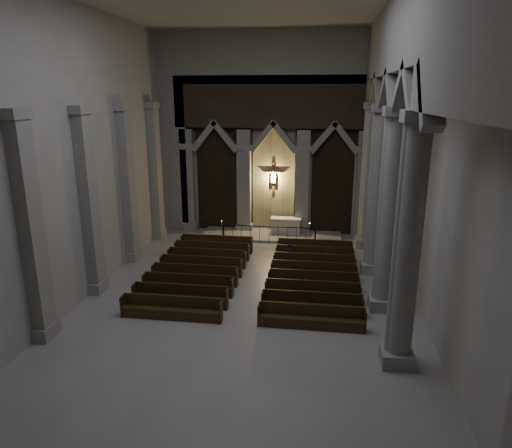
# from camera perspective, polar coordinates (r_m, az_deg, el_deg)

# --- Properties ---
(room) EXTENTS (24.00, 24.10, 12.00)m
(room) POSITION_cam_1_polar(r_m,az_deg,el_deg) (16.28, -1.97, 12.96)
(room) COLOR gray
(room) RESTS_ON ground
(sanctuary_wall) EXTENTS (14.00, 0.77, 12.00)m
(sanctuary_wall) POSITION_cam_1_polar(r_m,az_deg,el_deg) (27.75, 2.24, 12.15)
(sanctuary_wall) COLOR gray
(sanctuary_wall) RESTS_ON ground
(right_arcade) EXTENTS (1.00, 24.00, 12.00)m
(right_arcade) POSITION_cam_1_polar(r_m,az_deg,el_deg) (17.56, 17.31, 13.23)
(right_arcade) COLOR gray
(right_arcade) RESTS_ON ground
(left_pilasters) EXTENTS (0.60, 13.00, 8.03)m
(left_pilasters) POSITION_cam_1_polar(r_m,az_deg,el_deg) (22.19, -17.72, 3.39)
(left_pilasters) COLOR gray
(left_pilasters) RESTS_ON ground
(sanctuary_step) EXTENTS (8.50, 2.60, 0.15)m
(sanctuary_step) POSITION_cam_1_polar(r_m,az_deg,el_deg) (28.04, 1.90, -1.44)
(sanctuary_step) COLOR gray
(sanctuary_step) RESTS_ON ground
(altar) EXTENTS (1.88, 0.75, 0.96)m
(altar) POSITION_cam_1_polar(r_m,az_deg,el_deg) (28.21, 3.75, -0.17)
(altar) COLOR #BAB3A4
(altar) RESTS_ON sanctuary_step
(altar_rail) EXTENTS (5.49, 0.09, 1.08)m
(altar_rail) POSITION_cam_1_polar(r_m,az_deg,el_deg) (26.58, 1.60, -0.97)
(altar_rail) COLOR black
(altar_rail) RESTS_ON ground
(candle_stand_left) EXTENTS (0.22, 0.22, 1.28)m
(candle_stand_left) POSITION_cam_1_polar(r_m,az_deg,el_deg) (27.10, -4.27, -1.49)
(candle_stand_left) COLOR #B67538
(candle_stand_left) RESTS_ON ground
(candle_stand_right) EXTENTS (0.21, 0.21, 1.24)m
(candle_stand_right) POSITION_cam_1_polar(r_m,az_deg,el_deg) (26.87, 6.66, -1.73)
(candle_stand_right) COLOR #B67538
(candle_stand_right) RESTS_ON ground
(pews) EXTENTS (9.40, 8.40, 0.89)m
(pews) POSITION_cam_1_polar(r_m,az_deg,el_deg) (21.32, -0.16, -6.55)
(pews) COLOR black
(pews) RESTS_ON ground
(worshipper) EXTENTS (0.41, 0.28, 1.07)m
(worshipper) POSITION_cam_1_polar(r_m,az_deg,el_deg) (23.56, 4.23, -3.72)
(worshipper) COLOR black
(worshipper) RESTS_ON ground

